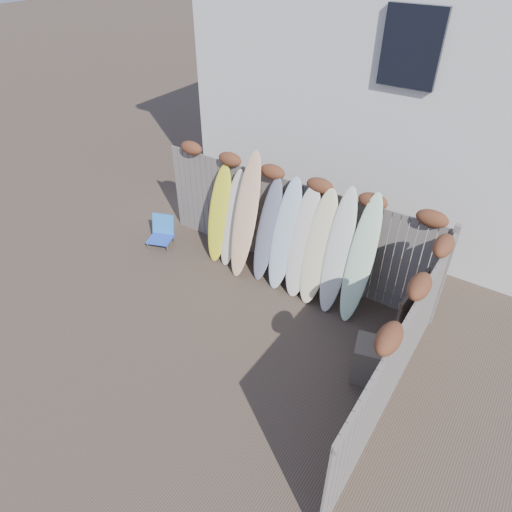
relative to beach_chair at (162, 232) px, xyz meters
The scene contains 16 objects.
ground 3.20m from the beach_chair, 29.27° to the right, with size 80.00×80.00×0.00m, color #493A2D.
back_fence 3.08m from the beach_chair, 16.42° to the left, with size 6.05×0.28×2.24m.
right_fence 5.98m from the beach_chair, 12.74° to the right, with size 0.28×4.40×2.24m.
house 6.60m from the beach_chair, 56.44° to the left, with size 8.50×5.50×6.33m.
beach_chair is the anchor object (origin of this frame).
wooden_crate 5.44m from the beach_chair, ahead, with size 0.61×0.51×0.71m, color #6D5B51.
lattice_panel 5.62m from the beach_chair, ahead, with size 0.04×1.06×1.59m, color brown.
surfboard_0 1.57m from the beach_chair, 17.21° to the left, with size 0.49×0.07×2.09m, color yellow.
surfboard_1 1.86m from the beach_chair, 14.47° to the left, with size 0.45×0.07×2.08m, color beige.
surfboard_2 2.29m from the beach_chair, ahead, with size 0.50×0.07×2.60m, color #FFC27E.
surfboard_3 2.66m from the beach_chair, ahead, with size 0.45×0.07×2.16m, color slate.
surfboard_4 3.06m from the beach_chair, ahead, with size 0.51×0.07×2.28m, color silver.
surfboard_5 3.43m from the beach_chair, ahead, with size 0.54×0.07×2.23m, color silver.
surfboard_6 3.76m from the beach_chair, ahead, with size 0.54×0.07×2.27m, color #F9F0B7.
surfboard_7 4.15m from the beach_chair, ahead, with size 0.46×0.07×2.41m, color silver.
surfboard_8 4.57m from the beach_chair, ahead, with size 0.46×0.07×2.44m, color #C9F2C7.
Camera 1 is at (3.71, -4.34, 5.93)m, focal length 32.00 mm.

